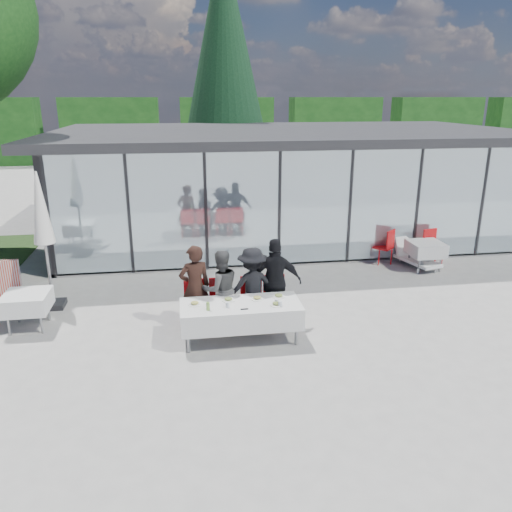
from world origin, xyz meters
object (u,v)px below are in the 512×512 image
at_px(diner_chair_b, 221,300).
at_px(spare_table_right, 426,249).
at_px(diner_b, 221,289).
at_px(folded_eyeglasses, 244,309).
at_px(spare_chair_a, 432,245).
at_px(spare_chair_b, 386,245).
at_px(diner_chair_d, 275,297).
at_px(spare_table_left, 27,302).
at_px(diner_a, 195,287).
at_px(juice_bottle, 208,306).
at_px(lounger, 414,256).
at_px(diner_chair_a, 195,301).
at_px(plate_extra, 276,304).
at_px(market_umbrella, 42,218).
at_px(plate_b, 228,299).
at_px(plate_d, 279,296).
at_px(plate_a, 195,303).
at_px(diner_c, 252,287).
at_px(diner_d, 275,282).
at_px(diner_chair_c, 252,298).
at_px(plate_c, 257,298).
at_px(dining_table, 241,314).
at_px(conifer_tree, 224,57).

relative_size(diner_chair_b, spare_table_right, 1.13).
relative_size(diner_b, folded_eyeglasses, 11.45).
bearing_deg(spare_chair_a, spare_chair_b, 170.91).
distance_m(diner_chair_b, diner_chair_d, 1.11).
bearing_deg(spare_table_left, diner_a, -8.51).
bearing_deg(juice_bottle, lounger, 33.40).
relative_size(diner_chair_a, plate_extra, 4.04).
distance_m(diner_b, market_umbrella, 4.09).
distance_m(plate_b, plate_d, 0.98).
bearing_deg(spare_table_right, spare_chair_a, 45.41).
bearing_deg(folded_eyeglasses, plate_a, 158.34).
bearing_deg(diner_chair_b, diner_a, -172.26).
height_order(diner_c, spare_table_left, diner_c).
distance_m(diner_d, lounger, 5.41).
height_order(plate_a, folded_eyeglasses, plate_a).
xyz_separation_m(diner_chair_b, juice_bottle, (-0.31, -0.95, 0.29)).
height_order(diner_chair_d, plate_a, diner_chair_d).
distance_m(diner_b, spare_table_left, 3.86).
xyz_separation_m(diner_d, plate_b, (-1.01, -0.51, -0.12)).
distance_m(diner_chair_a, plate_a, 0.71).
bearing_deg(diner_chair_c, plate_c, -88.23).
relative_size(dining_table, diner_c, 1.39).
distance_m(diner_c, plate_c, 0.52).
relative_size(plate_extra, spare_table_right, 0.28).
height_order(diner_b, diner_chair_c, diner_b).
distance_m(diner_chair_b, folded_eyeglasses, 1.10).
bearing_deg(juice_bottle, diner_b, 70.85).
xyz_separation_m(diner_b, spare_chair_a, (6.11, 3.06, -0.26)).
distance_m(diner_chair_a, plate_c, 1.33).
bearing_deg(spare_table_right, plate_d, -145.78).
distance_m(plate_extra, folded_eyeglasses, 0.62).
bearing_deg(conifer_tree, plate_d, -91.18).
bearing_deg(market_umbrella, plate_a, -34.61).
xyz_separation_m(diner_d, market_umbrella, (-4.71, 1.51, 1.13)).
bearing_deg(folded_eyeglasses, diner_chair_b, 108.87).
height_order(plate_b, plate_extra, same).
distance_m(diner_d, juice_bottle, 1.67).
bearing_deg(spare_chair_a, plate_d, -144.85).
distance_m(spare_table_left, market_umbrella, 1.80).
relative_size(diner_a, spare_table_left, 2.01).
bearing_deg(plate_a, dining_table, -5.32).
bearing_deg(diner_chair_b, conifer_tree, 83.78).
bearing_deg(plate_a, folded_eyeglasses, -21.66).
bearing_deg(plate_c, diner_d, 48.95).
relative_size(dining_table, spare_table_left, 2.63).
xyz_separation_m(diner_chair_b, diner_d, (1.11, -0.07, 0.36)).
relative_size(juice_bottle, lounger, 0.11).
relative_size(diner_c, plate_a, 6.72).
distance_m(dining_table, folded_eyeglasses, 0.35).
distance_m(dining_table, plate_c, 0.44).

